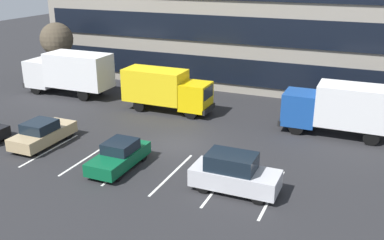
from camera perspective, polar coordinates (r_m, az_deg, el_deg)
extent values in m
plane|color=#262628|center=(28.07, -1.77, -3.25)|extent=(120.00, 120.00, 0.00)
cube|color=black|center=(38.79, 6.15, 6.24)|extent=(39.10, 0.16, 2.30)
cube|color=black|center=(38.12, 6.35, 11.51)|extent=(39.10, 0.16, 2.30)
cube|color=silver|center=(28.71, -17.94, -3.72)|extent=(0.14, 5.40, 0.01)
cube|color=silver|center=(27.05, -13.41, -4.74)|extent=(0.14, 5.40, 0.01)
cube|color=silver|center=(25.58, -8.30, -5.84)|extent=(0.14, 5.40, 0.01)
cube|color=silver|center=(24.35, -2.61, -7.02)|extent=(0.14, 5.40, 0.01)
cube|color=silver|center=(23.40, 3.65, -8.23)|extent=(0.14, 5.40, 0.01)
cube|color=silver|center=(22.75, 10.39, -9.42)|extent=(0.14, 5.40, 0.01)
cube|color=yellow|center=(33.08, 0.49, 3.09)|extent=(2.04, 2.23, 2.04)
cube|color=black|center=(32.60, 2.12, 3.58)|extent=(0.06, 1.87, 0.90)
cube|color=yellow|center=(34.35, -4.81, 4.54)|extent=(4.82, 2.32, 2.50)
cube|color=black|center=(32.96, 2.20, 1.41)|extent=(0.19, 2.23, 0.37)
cylinder|color=black|center=(34.22, 1.10, 1.87)|extent=(0.93, 0.28, 0.93)
cylinder|color=black|center=(32.55, -0.16, 0.93)|extent=(0.93, 0.28, 0.93)
cylinder|color=black|center=(36.02, -5.40, 2.71)|extent=(0.93, 0.28, 0.93)
cylinder|color=black|center=(34.44, -6.90, 1.85)|extent=(0.93, 0.28, 0.93)
cube|color=white|center=(41.68, -18.80, 5.86)|extent=(2.35, 2.56, 2.35)
cube|color=black|center=(42.35, -20.05, 6.57)|extent=(0.06, 2.15, 1.03)
cube|color=white|center=(39.07, -14.52, 6.29)|extent=(5.55, 2.67, 2.88)
cube|color=black|center=(42.73, -19.89, 4.65)|extent=(0.21, 2.56, 0.43)
cylinder|color=black|center=(41.18, -19.62, 3.91)|extent=(1.07, 0.32, 1.07)
cylinder|color=black|center=(42.75, -17.67, 4.68)|extent=(1.07, 0.32, 1.07)
cylinder|color=black|center=(38.00, -13.95, 3.22)|extent=(1.07, 0.32, 1.07)
cylinder|color=black|center=(39.70, -12.07, 4.07)|extent=(1.07, 0.32, 1.07)
cube|color=#194799|center=(31.01, 13.91, 1.58)|extent=(2.20, 2.40, 2.20)
cube|color=black|center=(31.06, 12.01, 2.60)|extent=(0.06, 2.02, 0.97)
cube|color=white|center=(30.54, 20.82, 1.65)|extent=(5.20, 2.50, 2.70)
cube|color=black|center=(31.50, 11.71, 0.20)|extent=(0.20, 2.40, 0.40)
cylinder|color=black|center=(30.41, 13.40, -0.95)|extent=(1.00, 0.30, 1.00)
cylinder|color=black|center=(32.33, 14.07, 0.25)|extent=(1.00, 0.30, 1.00)
cylinder|color=black|center=(30.09, 22.29, -2.16)|extent=(1.00, 0.30, 1.00)
cylinder|color=black|center=(32.03, 22.42, -0.88)|extent=(1.00, 0.30, 1.00)
cylinder|color=black|center=(31.73, -23.57, -1.61)|extent=(0.60, 0.22, 0.60)
cube|color=silver|center=(22.42, 5.65, -7.52)|extent=(4.45, 1.89, 0.92)
cube|color=black|center=(22.09, 5.17, -5.41)|extent=(2.45, 1.66, 0.82)
cylinder|color=black|center=(22.99, 9.67, -8.11)|extent=(0.66, 0.21, 0.66)
cylinder|color=black|center=(21.57, 8.58, -10.03)|extent=(0.66, 0.21, 0.66)
cylinder|color=black|center=(23.70, 2.93, -6.95)|extent=(0.66, 0.21, 0.66)
cylinder|color=black|center=(22.33, 1.43, -8.71)|extent=(0.66, 0.21, 0.66)
cube|color=tan|center=(29.50, -18.77, -1.89)|extent=(1.88, 4.50, 0.73)
cube|color=black|center=(29.12, -19.21, -0.79)|extent=(1.66, 1.89, 0.63)
cylinder|color=black|center=(31.12, -18.12, -1.29)|extent=(0.23, 0.63, 0.63)
cylinder|color=black|center=(30.11, -15.76, -1.75)|extent=(0.23, 0.63, 0.63)
cylinder|color=black|center=(29.20, -21.76, -3.13)|extent=(0.23, 0.63, 0.63)
cylinder|color=black|center=(28.12, -19.37, -3.70)|extent=(0.23, 0.63, 0.63)
cube|color=#0C5933|center=(25.14, -9.48, -4.92)|extent=(1.80, 4.30, 0.70)
cube|color=black|center=(25.04, -9.31, -3.38)|extent=(1.58, 1.80, 0.60)
cylinder|color=black|center=(23.84, -9.62, -7.13)|extent=(0.22, 0.60, 0.60)
cylinder|color=black|center=(24.65, -12.69, -6.40)|extent=(0.22, 0.60, 0.60)
cylinder|color=black|center=(25.95, -6.37, -4.65)|extent=(0.22, 0.60, 0.60)
cylinder|color=black|center=(26.70, -9.30, -4.07)|extent=(0.22, 0.60, 0.60)
cylinder|color=#473323|center=(44.23, -16.85, 6.56)|extent=(0.28, 0.28, 3.03)
sphere|color=#4C4233|center=(43.73, -17.21, 10.04)|extent=(3.08, 3.08, 3.08)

